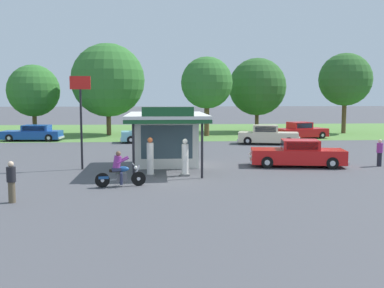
# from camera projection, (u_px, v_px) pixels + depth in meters

# --- Properties ---
(ground_plane) EXTENTS (300.00, 300.00, 0.00)m
(ground_plane) POSITION_uv_depth(u_px,v_px,m) (170.00, 179.00, 21.65)
(ground_plane) COLOR #4C4C51
(grass_verge_strip) EXTENTS (120.00, 24.00, 0.01)m
(grass_verge_strip) POSITION_uv_depth(u_px,v_px,m) (163.00, 131.00, 51.40)
(grass_verge_strip) COLOR #56843D
(grass_verge_strip) RESTS_ON ground
(service_station_kiosk) EXTENTS (4.19, 6.67, 3.47)m
(service_station_kiosk) POSITION_uv_depth(u_px,v_px,m) (166.00, 135.00, 25.70)
(service_station_kiosk) COLOR silver
(service_station_kiosk) RESTS_ON ground
(gas_pump_nearside) EXTENTS (0.44, 0.44, 1.94)m
(gas_pump_nearside) POSITION_uv_depth(u_px,v_px,m) (150.00, 159.00, 22.42)
(gas_pump_nearside) COLOR slate
(gas_pump_nearside) RESTS_ON ground
(gas_pump_offside) EXTENTS (0.44, 0.44, 1.87)m
(gas_pump_offside) POSITION_uv_depth(u_px,v_px,m) (185.00, 159.00, 22.56)
(gas_pump_offside) COLOR slate
(gas_pump_offside) RESTS_ON ground
(motorcycle_with_rider) EXTENTS (2.20, 0.72, 1.58)m
(motorcycle_with_rider) POSITION_uv_depth(u_px,v_px,m) (120.00, 172.00, 19.87)
(motorcycle_with_rider) COLOR black
(motorcycle_with_rider) RESTS_ON ground
(featured_classic_sedan) EXTENTS (5.56, 2.62, 1.51)m
(featured_classic_sedan) POSITION_uv_depth(u_px,v_px,m) (298.00, 154.00, 25.61)
(featured_classic_sedan) COLOR red
(featured_classic_sedan) RESTS_ON ground
(parked_car_back_row_centre_left) EXTENTS (5.35, 2.17, 1.41)m
(parked_car_back_row_centre_left) POSITION_uv_depth(u_px,v_px,m) (33.00, 133.00, 40.23)
(parked_car_back_row_centre_left) COLOR #19479E
(parked_car_back_row_centre_left) RESTS_ON ground
(parked_car_back_row_left) EXTENTS (5.13, 3.09, 1.55)m
(parked_car_back_row_left) POSITION_uv_depth(u_px,v_px,m) (302.00, 131.00, 42.44)
(parked_car_back_row_left) COLOR red
(parked_car_back_row_left) RESTS_ON ground
(parked_car_back_row_centre_right) EXTENTS (5.29, 2.91, 1.59)m
(parked_car_back_row_centre_right) POSITION_uv_depth(u_px,v_px,m) (268.00, 135.00, 37.47)
(parked_car_back_row_centre_right) COLOR beige
(parked_car_back_row_centre_right) RESTS_ON ground
(parked_car_second_row_spare) EXTENTS (5.32, 2.29, 1.51)m
(parked_car_second_row_spare) POSITION_uv_depth(u_px,v_px,m) (150.00, 134.00, 38.85)
(parked_car_second_row_spare) COLOR #7AC6D1
(parked_car_second_row_spare) RESTS_ON ground
(bystander_chatting_near_pumps) EXTENTS (0.34, 0.34, 1.54)m
(bystander_chatting_near_pumps) POSITION_uv_depth(u_px,v_px,m) (380.00, 152.00, 25.61)
(bystander_chatting_near_pumps) COLOR black
(bystander_chatting_near_pumps) RESTS_ON ground
(bystander_leaning_by_kiosk) EXTENTS (0.34, 0.34, 1.57)m
(bystander_leaning_by_kiosk) POSITION_uv_depth(u_px,v_px,m) (11.00, 181.00, 16.85)
(bystander_leaning_by_kiosk) COLOR brown
(bystander_leaning_by_kiosk) RESTS_ON ground
(tree_oak_right) EXTENTS (5.31, 5.31, 7.17)m
(tree_oak_right) POSITION_uv_depth(u_px,v_px,m) (34.00, 91.00, 46.35)
(tree_oak_right) COLOR brown
(tree_oak_right) RESTS_ON ground
(tree_oak_far_right) EXTENTS (5.12, 5.12, 7.84)m
(tree_oak_far_right) POSITION_uv_depth(u_px,v_px,m) (207.00, 83.00, 44.70)
(tree_oak_far_right) COLOR brown
(tree_oak_far_right) RESTS_ON ground
(tree_oak_left) EXTENTS (5.56, 5.56, 8.49)m
(tree_oak_left) POSITION_uv_depth(u_px,v_px,m) (345.00, 80.00, 47.87)
(tree_oak_left) COLOR brown
(tree_oak_left) RESTS_ON ground
(tree_oak_distant_spare) EXTENTS (7.42, 7.42, 9.28)m
(tree_oak_distant_spare) POSITION_uv_depth(u_px,v_px,m) (106.00, 82.00, 45.87)
(tree_oak_distant_spare) COLOR brown
(tree_oak_distant_spare) RESTS_ON ground
(tree_oak_centre) EXTENTS (6.30, 6.30, 8.13)m
(tree_oak_centre) POSITION_uv_depth(u_px,v_px,m) (258.00, 88.00, 49.82)
(tree_oak_centre) COLOR brown
(tree_oak_centre) RESTS_ON ground
(roadside_pole_sign) EXTENTS (1.10, 0.12, 5.03)m
(roadside_pole_sign) POSITION_uv_depth(u_px,v_px,m) (81.00, 106.00, 24.29)
(roadside_pole_sign) COLOR black
(roadside_pole_sign) RESTS_ON ground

